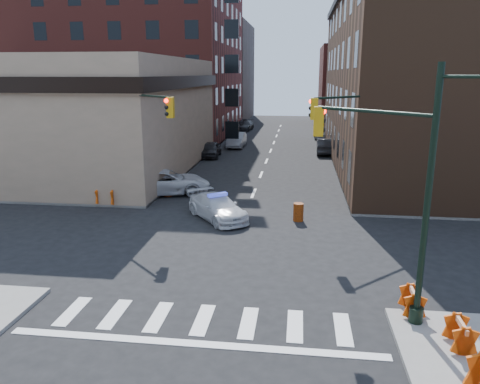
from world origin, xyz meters
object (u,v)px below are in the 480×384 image
(pickup, at_px, (166,182))
(pedestrian_a, at_px, (113,178))
(barrel_road, at_px, (298,212))
(police_car, at_px, (217,207))
(pedestrian_b, at_px, (73,189))
(barricade_se_a, at_px, (412,301))
(parked_car_wfar, at_px, (237,140))
(parked_car_enear, at_px, (325,146))
(barrel_bank, at_px, (168,190))
(barricade_nw_a, at_px, (103,189))
(parked_car_wnear, at_px, (211,149))

(pickup, xyz_separation_m, pedestrian_a, (-3.65, -0.01, 0.18))
(barrel_road, bearing_deg, police_car, -176.90)
(police_car, distance_m, pedestrian_b, 9.53)
(pedestrian_b, height_order, barricade_se_a, pedestrian_b)
(parked_car_wfar, bearing_deg, parked_car_enear, -18.79)
(pickup, bearing_deg, barrel_bank, -170.07)
(barricade_se_a, bearing_deg, parked_car_enear, 3.04)
(pickup, relative_size, barricade_se_a, 5.41)
(pickup, distance_m, parked_car_enear, 20.96)
(barricade_nw_a, bearing_deg, pedestrian_b, -134.10)
(parked_car_wfar, relative_size, pedestrian_b, 2.93)
(barrel_road, height_order, barricade_nw_a, barricade_nw_a)
(pickup, distance_m, barricade_nw_a, 4.05)
(parked_car_wfar, distance_m, barrel_bank, 21.60)
(parked_car_wnear, height_order, barricade_nw_a, parked_car_wnear)
(parked_car_wfar, height_order, barricade_se_a, parked_car_wfar)
(police_car, bearing_deg, parked_car_wnear, 64.21)
(pickup, bearing_deg, barricade_nw_a, 97.42)
(parked_car_wnear, relative_size, barrel_road, 4.35)
(pedestrian_b, height_order, barrel_road, pedestrian_b)
(parked_car_wnear, height_order, barricade_se_a, parked_car_wnear)
(pickup, relative_size, barricade_nw_a, 4.76)
(pedestrian_a, height_order, pedestrian_b, pedestrian_a)
(parked_car_enear, bearing_deg, pedestrian_b, 52.84)
(parked_car_wnear, relative_size, barricade_nw_a, 3.50)
(barricade_se_a, relative_size, barricade_nw_a, 0.88)
(pickup, bearing_deg, parked_car_wfar, -21.85)
(barricade_se_a, distance_m, barricade_nw_a, 20.97)
(barrel_bank, distance_m, barricade_nw_a, 4.14)
(pedestrian_b, distance_m, barricade_se_a, 21.10)
(parked_car_wnear, bearing_deg, barrel_bank, -92.77)
(pedestrian_a, height_order, barrel_road, pedestrian_a)
(parked_car_enear, bearing_deg, police_car, 73.91)
(parked_car_wfar, distance_m, barricade_se_a, 37.32)
(parked_car_enear, bearing_deg, barricade_se_a, 93.14)
(parked_car_enear, xyz_separation_m, barrel_road, (-2.48, -22.48, -0.27))
(police_car, bearing_deg, pickup, 93.18)
(parked_car_enear, relative_size, pedestrian_b, 2.87)
(police_car, bearing_deg, barricade_nw_a, 119.38)
(barricade_se_a, bearing_deg, barricade_nw_a, 51.76)
(police_car, height_order, parked_car_wnear, parked_car_wnear)
(pedestrian_a, bearing_deg, barrel_road, 7.80)
(parked_car_wnear, bearing_deg, barricade_nw_a, -106.79)
(barrel_bank, bearing_deg, pedestrian_a, 171.47)
(pedestrian_a, distance_m, barricade_nw_a, 1.68)
(barricade_nw_a, bearing_deg, parked_car_wnear, 71.84)
(barricade_se_a, bearing_deg, parked_car_wnear, 23.58)
(police_car, relative_size, parked_car_enear, 0.99)
(pedestrian_b, distance_m, barricade_nw_a, 1.98)
(parked_car_wfar, xyz_separation_m, barrel_bank, (-1.64, -21.53, -0.33))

